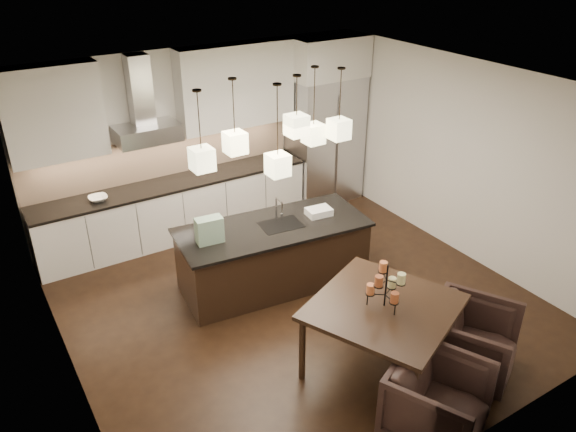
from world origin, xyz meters
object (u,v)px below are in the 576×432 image
armchair_left (438,402)px  refrigerator (325,140)px  dining_table (381,337)px  armchair_right (472,341)px  island_body (273,256)px

armchair_left → refrigerator: bearing=41.3°
refrigerator → dining_table: bearing=-117.1°
refrigerator → armchair_right: (-1.20, -4.45, -0.67)m
refrigerator → dining_table: refrigerator is taller
refrigerator → island_body: (-2.14, -1.88, -0.65)m
dining_table → armchair_right: (0.79, -0.56, -0.01)m
armchair_right → refrigerator: bearing=46.0°
island_body → armchair_left: 2.99m
armchair_right → island_body: bearing=81.2°
dining_table → armchair_left: dining_table is taller
armchair_left → armchair_right: bearing=-0.9°
refrigerator → island_body: 2.92m
refrigerator → armchair_left: size_ratio=2.49×
refrigerator → dining_table: (-1.99, -3.90, -0.66)m
island_body → dining_table: size_ratio=1.73×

